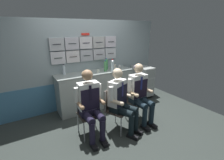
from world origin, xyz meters
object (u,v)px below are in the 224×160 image
crew_member_left (90,102)px  crew_member_right (121,98)px  folding_chair_by_counter (135,97)px  espresso_cup_small (120,66)px  water_bottle_short (112,66)px  service_trolley (142,80)px  crew_member_by_counter (140,91)px  folding_chair_left (88,108)px  folding_chair_right (114,105)px

crew_member_left → crew_member_right: 0.59m
crew_member_right → folding_chair_by_counter: size_ratio=1.52×
crew_member_right → espresso_cup_small: (0.85, 1.32, 0.26)m
water_bottle_short → folding_chair_by_counter: bearing=-84.1°
service_trolley → crew_member_left: size_ratio=0.70×
service_trolley → crew_member_right: size_ratio=0.71×
crew_member_left → crew_member_by_counter: (1.10, -0.06, -0.00)m
crew_member_left → crew_member_right: crew_member_left is taller
crew_member_left → crew_member_right: bearing=-14.0°
crew_member_right → espresso_cup_small: bearing=57.3°
folding_chair_left → espresso_cup_small: size_ratio=11.72×
water_bottle_short → espresso_cup_small: 0.50m
water_bottle_short → crew_member_right: bearing=-113.2°
crew_member_left → folding_chair_right: crew_member_left is taller
crew_member_by_counter → water_bottle_short: size_ratio=4.16×
crew_member_left → water_bottle_short: crew_member_left is taller
crew_member_left → folding_chair_by_counter: crew_member_left is taller
service_trolley → crew_member_right: bearing=-143.6°
crew_member_left → crew_member_right: size_ratio=1.01×
service_trolley → folding_chair_left: size_ratio=1.08×
folding_chair_left → folding_chair_right: (0.50, -0.15, 0.00)m
service_trolley → espresso_cup_small: size_ratio=12.67×
service_trolley → water_bottle_short: 1.23m
water_bottle_short → service_trolley: bearing=4.3°
crew_member_right → folding_chair_left: bearing=152.0°
crew_member_left → espresso_cup_small: crew_member_left is taller
folding_chair_right → crew_member_by_counter: size_ratio=0.65×
crew_member_right → crew_member_by_counter: size_ratio=0.99×
water_bottle_short → crew_member_left: bearing=-138.4°
crew_member_right → water_bottle_short: (0.45, 1.04, 0.38)m
folding_chair_by_counter → espresso_cup_small: 1.21m
folding_chair_left → folding_chair_by_counter: size_ratio=1.00×
crew_member_left → folding_chair_by_counter: 1.12m
folding_chair_left → crew_member_right: bearing=-28.0°
crew_member_by_counter → water_bottle_short: bearing=95.0°
crew_member_by_counter → folding_chair_right: bearing=173.9°
service_trolley → crew_member_by_counter: bearing=-133.6°
folding_chair_by_counter → water_bottle_short: water_bottle_short is taller
water_bottle_short → folding_chair_left: bearing=-143.6°
folding_chair_right → crew_member_by_counter: crew_member_by_counter is taller
folding_chair_right → water_bottle_short: size_ratio=2.71×
folding_chair_left → crew_member_left: crew_member_left is taller
crew_member_left → folding_chair_right: size_ratio=1.54×
crew_member_left → crew_member_by_counter: crew_member_left is taller
crew_member_right → water_bottle_short: size_ratio=4.13×
service_trolley → water_bottle_short: water_bottle_short is taller
crew_member_right → crew_member_by_counter: (0.53, 0.08, 0.01)m
folding_chair_by_counter → crew_member_by_counter: bearing=-89.9°
crew_member_by_counter → water_bottle_short: 1.04m
crew_member_by_counter → espresso_cup_small: crew_member_by_counter is taller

